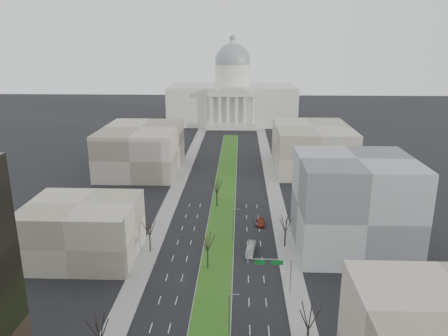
# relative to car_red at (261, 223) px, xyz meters

# --- Properties ---
(ground) EXTENTS (600.00, 600.00, 0.00)m
(ground) POSITION_rel_car_red_xyz_m (-11.56, 14.39, -0.77)
(ground) COLOR black
(ground) RESTS_ON ground
(median) EXTENTS (8.00, 222.03, 0.20)m
(median) POSITION_rel_car_red_xyz_m (-11.56, 13.38, -0.67)
(median) COLOR #999993
(median) RESTS_ON ground
(sidewalk_left) EXTENTS (5.00, 330.00, 0.15)m
(sidewalk_left) POSITION_rel_car_red_xyz_m (-29.06, -10.61, -0.69)
(sidewalk_left) COLOR gray
(sidewalk_left) RESTS_ON ground
(sidewalk_right) EXTENTS (5.00, 330.00, 0.15)m
(sidewalk_right) POSITION_rel_car_red_xyz_m (5.94, -10.61, -0.69)
(sidewalk_right) COLOR gray
(sidewalk_right) RESTS_ON ground
(capitol) EXTENTS (80.00, 46.00, 55.00)m
(capitol) POSITION_rel_car_red_xyz_m (-11.56, 163.98, 15.54)
(capitol) COLOR beige
(capitol) RESTS_ON ground
(building_beige_left) EXTENTS (26.00, 22.00, 14.00)m
(building_beige_left) POSITION_rel_car_red_xyz_m (-44.56, -20.61, 6.23)
(building_beige_left) COLOR #9E967A
(building_beige_left) RESTS_ON ground
(building_grey_right) EXTENTS (28.00, 26.00, 24.00)m
(building_grey_right) POSITION_rel_car_red_xyz_m (22.44, -13.61, 11.23)
(building_grey_right) COLOR slate
(building_grey_right) RESTS_ON ground
(building_far_left) EXTENTS (30.00, 40.00, 18.00)m
(building_far_left) POSITION_rel_car_red_xyz_m (-46.56, 54.39, 8.23)
(building_far_left) COLOR gray
(building_far_left) RESTS_ON ground
(building_far_right) EXTENTS (30.00, 40.00, 18.00)m
(building_far_right) POSITION_rel_car_red_xyz_m (23.44, 59.39, 8.23)
(building_far_right) COLOR #9E967A
(building_far_right) RESTS_ON ground
(tree_left_mid) EXTENTS (5.40, 5.40, 9.72)m
(tree_left_mid) POSITION_rel_car_red_xyz_m (-28.76, -57.61, 6.23)
(tree_left_mid) COLOR black
(tree_left_mid) RESTS_ON ground
(tree_left_far) EXTENTS (5.28, 5.28, 9.50)m
(tree_left_far) POSITION_rel_car_red_xyz_m (-28.76, -17.61, 6.07)
(tree_left_far) COLOR black
(tree_left_far) RESTS_ON ground
(tree_right_mid) EXTENTS (5.52, 5.52, 9.94)m
(tree_right_mid) POSITION_rel_car_red_xyz_m (5.64, -53.61, 6.39)
(tree_right_mid) COLOR black
(tree_right_mid) RESTS_ON ground
(tree_right_far) EXTENTS (5.04, 5.04, 9.07)m
(tree_right_far) POSITION_rel_car_red_xyz_m (5.64, -13.61, 5.76)
(tree_right_far) COLOR black
(tree_right_far) RESTS_ON ground
(tree_median_b) EXTENTS (5.40, 5.40, 9.72)m
(tree_median_b) POSITION_rel_car_red_xyz_m (-13.56, -25.61, 6.23)
(tree_median_b) COLOR black
(tree_median_b) RESTS_ON ground
(tree_median_c) EXTENTS (5.40, 5.40, 9.72)m
(tree_median_c) POSITION_rel_car_red_xyz_m (-13.56, 14.39, 6.23)
(tree_median_c) COLOR black
(tree_median_c) RESTS_ON ground
(streetlamp_median_b) EXTENTS (1.90, 0.20, 9.16)m
(streetlamp_median_b) POSITION_rel_car_red_xyz_m (-7.80, -50.61, 4.04)
(streetlamp_median_b) COLOR gray
(streetlamp_median_b) RESTS_ON ground
(streetlamp_median_c) EXTENTS (1.90, 0.20, 9.16)m
(streetlamp_median_c) POSITION_rel_car_red_xyz_m (-7.80, -10.61, 4.04)
(streetlamp_median_c) COLOR gray
(streetlamp_median_c) RESTS_ON ground
(mast_arm_signs) EXTENTS (9.12, 0.24, 8.09)m
(mast_arm_signs) POSITION_rel_car_red_xyz_m (1.93, -35.58, 5.34)
(mast_arm_signs) COLOR gray
(mast_arm_signs) RESTS_ON ground
(car_red) EXTENTS (2.18, 5.30, 1.53)m
(car_red) POSITION_rel_car_red_xyz_m (0.00, 0.00, 0.00)
(car_red) COLOR maroon
(car_red) RESTS_ON ground
(car_grey_far) EXTENTS (2.47, 4.89, 1.32)m
(car_grey_far) POSITION_rel_car_red_xyz_m (-0.66, 0.87, -0.10)
(car_grey_far) COLOR #515259
(car_grey_far) RESTS_ON ground
(box_van) EXTENTS (2.85, 7.82, 2.13)m
(box_van) POSITION_rel_car_red_xyz_m (-3.32, -17.50, 0.30)
(box_van) COLOR white
(box_van) RESTS_ON ground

